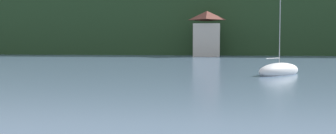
# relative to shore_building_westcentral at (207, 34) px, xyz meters

# --- Properties ---
(wooded_hillside) EXTENTS (352.00, 68.95, 33.27)m
(wooded_hillside) POSITION_rel_shore_building_westcentral_xyz_m (5.79, 45.05, 1.21)
(wooded_hillside) COLOR #264223
(wooded_hillside) RESTS_ON ground_plane
(shore_building_westcentral) EXTENTS (5.36, 6.14, 8.91)m
(shore_building_westcentral) POSITION_rel_shore_building_westcentral_xyz_m (0.00, 0.00, 0.00)
(shore_building_westcentral) COLOR beige
(shore_building_westcentral) RESTS_ON ground_plane
(sailboat_far_4) EXTENTS (4.79, 5.34, 7.04)m
(sailboat_far_4) POSITION_rel_shore_building_westcentral_xyz_m (7.92, -45.44, -4.00)
(sailboat_far_4) COLOR white
(sailboat_far_4) RESTS_ON ground_plane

